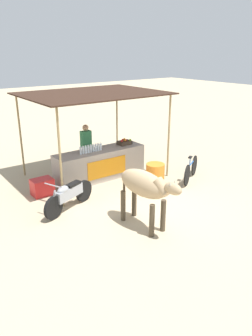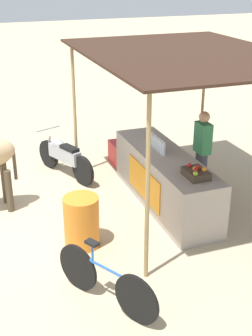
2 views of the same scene
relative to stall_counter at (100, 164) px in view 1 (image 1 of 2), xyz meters
The scene contains 11 objects.
ground_plane 2.25m from the stall_counter, 90.00° to the right, with size 60.00×60.00×0.00m, color tan.
stall_counter is the anchor object (origin of this frame).
stall_awning 2.14m from the stall_counter, 90.00° to the left, with size 4.20×3.20×2.71m.
water_bottle_row 0.69m from the stall_counter, behind, with size 0.79×0.07×0.25m.
fruit_crate 1.15m from the stall_counter, ahead, with size 0.44×0.32×0.18m.
vendor_behind_counter 0.84m from the stall_counter, 94.67° to the left, with size 0.34×0.22×1.65m.
cooler_box 2.05m from the stall_counter, behind, with size 0.60×0.44×0.48m, color red.
water_barrel 1.94m from the stall_counter, 65.46° to the right, with size 0.55×0.55×0.82m, color orange.
cow 3.38m from the stall_counter, 104.21° to the right, with size 0.63×1.84×1.44m.
motorcycle_parked 2.32m from the stall_counter, 142.70° to the right, with size 1.70×0.85×0.90m.
bicycle_leaning 2.91m from the stall_counter, 39.31° to the right, with size 1.46×0.86×0.85m.
Camera 1 is at (-5.24, -6.28, 3.97)m, focal length 35.00 mm.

